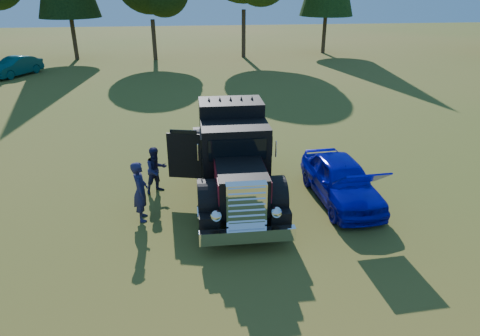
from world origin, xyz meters
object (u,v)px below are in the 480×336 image
spectator_far (156,170)px  spectator_near (140,191)px  hotrod_coupe (341,180)px  distant_teal_car (15,66)px  diamond_t_truck (234,160)px

spectator_far → spectator_near: bearing=-133.9°
hotrod_coupe → distant_teal_car: 27.89m
diamond_t_truck → distant_teal_car: (-14.03, 21.06, -0.59)m
spectator_near → distant_teal_car: 24.90m
hotrod_coupe → spectator_near: hotrod_coupe is taller
diamond_t_truck → hotrod_coupe: diamond_t_truck is taller
hotrod_coupe → distant_teal_car: bearing=128.7°
hotrod_coupe → spectator_far: hotrod_coupe is taller
spectator_far → distant_teal_car: size_ratio=0.38×
hotrod_coupe → spectator_far: 6.06m
diamond_t_truck → spectator_near: bearing=-157.3°
spectator_near → spectator_far: (0.34, 1.78, -0.13)m
hotrod_coupe → spectator_far: (-5.92, 1.31, 0.08)m
spectator_near → diamond_t_truck: bearing=-72.2°
diamond_t_truck → spectator_near: (-2.87, -1.20, -0.35)m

